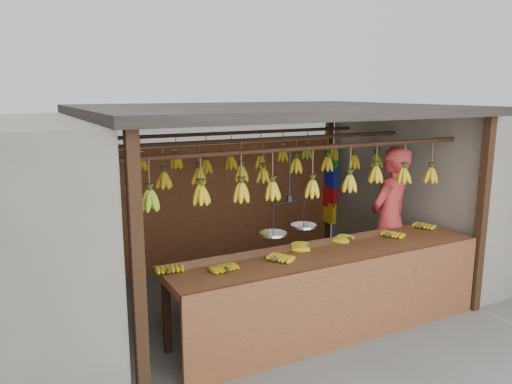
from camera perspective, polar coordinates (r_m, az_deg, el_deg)
ground at (r=6.51m, az=1.26°, el=-11.76°), size 80.00×80.00×0.00m
stall at (r=6.29m, az=-0.12°, el=6.04°), size 4.30×3.30×2.40m
neighbor_right at (r=8.46m, az=23.13°, el=0.92°), size 3.00×3.00×2.30m
counter at (r=5.35m, az=8.98°, el=-9.00°), size 3.60×0.81×0.96m
hanging_bananas at (r=6.05m, az=1.31°, el=2.41°), size 3.61×2.24×0.38m
balance_scale at (r=5.14m, az=3.78°, el=-3.81°), size 0.70×0.37×0.85m
vendor at (r=6.55m, az=15.03°, el=-3.23°), size 0.80×0.65×1.90m
bag_bundles at (r=8.31m, az=8.49°, el=0.68°), size 0.08×0.26×1.27m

